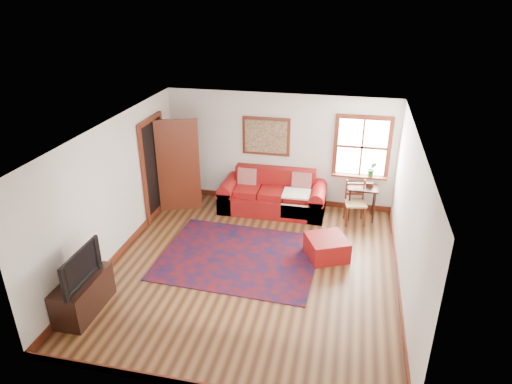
% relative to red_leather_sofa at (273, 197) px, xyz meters
% --- Properties ---
extents(ground, '(5.50, 5.50, 0.00)m').
position_rel_red_leather_sofa_xyz_m(ground, '(0.05, -2.31, -0.30)').
color(ground, '#3D2010').
rests_on(ground, ground).
extents(room_envelope, '(5.04, 5.54, 2.52)m').
position_rel_red_leather_sofa_xyz_m(room_envelope, '(0.05, -2.29, 1.36)').
color(room_envelope, silver).
rests_on(room_envelope, ground).
extents(window, '(1.18, 0.20, 1.38)m').
position_rel_red_leather_sofa_xyz_m(window, '(1.83, 0.40, 1.02)').
color(window, white).
rests_on(window, ground).
extents(doorway, '(0.89, 1.08, 2.14)m').
position_rel_red_leather_sofa_xyz_m(doorway, '(-2.16, -0.52, 0.77)').
color(doorway, black).
rests_on(doorway, ground).
extents(framed_artwork, '(1.05, 0.07, 0.85)m').
position_rel_red_leather_sofa_xyz_m(framed_artwork, '(-0.25, 0.41, 1.25)').
color(framed_artwork, '#602414').
rests_on(framed_artwork, ground).
extents(persian_rug, '(2.90, 2.36, 0.02)m').
position_rel_red_leather_sofa_xyz_m(persian_rug, '(-0.26, -2.03, -0.29)').
color(persian_rug, '#520B0D').
rests_on(persian_rug, ground).
extents(red_leather_sofa, '(2.28, 0.94, 0.89)m').
position_rel_red_leather_sofa_xyz_m(red_leather_sofa, '(0.00, 0.00, 0.00)').
color(red_leather_sofa, maroon).
rests_on(red_leather_sofa, ground).
extents(red_ottoman, '(0.91, 0.91, 0.39)m').
position_rel_red_leather_sofa_xyz_m(red_ottoman, '(1.30, -1.66, -0.10)').
color(red_ottoman, maroon).
rests_on(red_ottoman, ground).
extents(side_table, '(0.60, 0.45, 0.72)m').
position_rel_red_leather_sofa_xyz_m(side_table, '(1.90, 0.02, 0.31)').
color(side_table, black).
rests_on(side_table, ground).
extents(ladder_back_chair, '(0.49, 0.47, 0.90)m').
position_rel_red_leather_sofa_xyz_m(ladder_back_chair, '(1.76, -0.18, 0.19)').
color(ladder_back_chair, tan).
rests_on(ladder_back_chair, ground).
extents(media_cabinet, '(0.47, 1.05, 0.58)m').
position_rel_red_leather_sofa_xyz_m(media_cabinet, '(-2.20, -3.98, -0.01)').
color(media_cabinet, black).
rests_on(media_cabinet, ground).
extents(television, '(0.13, 0.96, 0.55)m').
position_rel_red_leather_sofa_xyz_m(television, '(-2.18, -4.05, 0.56)').
color(television, black).
rests_on(television, media_cabinet).
extents(candle_hurricane, '(0.12, 0.12, 0.18)m').
position_rel_red_leather_sofa_xyz_m(candle_hurricane, '(-2.15, -3.54, 0.37)').
color(candle_hurricane, silver).
rests_on(candle_hurricane, media_cabinet).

